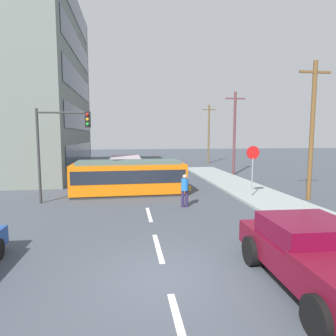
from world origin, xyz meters
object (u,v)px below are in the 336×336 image
(streetcar_tram, at_px, (129,177))
(city_bus, at_px, (126,165))
(stop_sign, at_px, (253,160))
(utility_pole_far, at_px, (209,133))
(pickup_truck_parked, at_px, (319,257))
(utility_pole_mid, at_px, (234,132))
(pedestrian_crossing, at_px, (185,189))
(traffic_light_mast, at_px, (59,137))
(utility_pole_near, at_px, (312,129))

(streetcar_tram, distance_m, city_bus, 7.89)
(stop_sign, height_order, utility_pole_far, utility_pole_far)
(pickup_truck_parked, relative_size, utility_pole_mid, 0.67)
(pedestrian_crossing, distance_m, utility_pole_far, 24.16)
(streetcar_tram, distance_m, traffic_light_mast, 4.71)
(city_bus, height_order, stop_sign, stop_sign)
(streetcar_tram, height_order, pedestrian_crossing, streetcar_tram)
(traffic_light_mast, distance_m, utility_pole_near, 13.70)
(city_bus, height_order, pickup_truck_parked, city_bus)
(pedestrian_crossing, distance_m, pickup_truck_parked, 8.36)
(utility_pole_mid, bearing_deg, city_bus, 178.81)
(stop_sign, xyz_separation_m, utility_pole_far, (3.44, 21.24, 1.76))
(pedestrian_crossing, bearing_deg, streetcar_tram, 126.99)
(city_bus, bearing_deg, utility_pole_far, 46.13)
(streetcar_tram, relative_size, utility_pole_near, 0.91)
(city_bus, xyz_separation_m, traffic_light_mast, (-3.35, -9.71, 2.49))
(pedestrian_crossing, distance_m, traffic_light_mast, 7.14)
(city_bus, height_order, utility_pole_far, utility_pole_far)
(pedestrian_crossing, bearing_deg, utility_pole_near, 5.47)
(utility_pole_far, bearing_deg, traffic_light_mast, -123.99)
(stop_sign, distance_m, utility_pole_mid, 10.39)
(pickup_truck_parked, distance_m, utility_pole_far, 31.69)
(pickup_truck_parked, xyz_separation_m, utility_pole_far, (6.13, 30.93, 3.15))
(utility_pole_far, bearing_deg, city_bus, -133.87)
(pickup_truck_parked, xyz_separation_m, traffic_light_mast, (-7.92, 10.09, 2.71))
(pickup_truck_parked, distance_m, stop_sign, 10.15)
(city_bus, distance_m, stop_sign, 12.50)
(pedestrian_crossing, bearing_deg, stop_sign, 19.24)
(stop_sign, bearing_deg, pickup_truck_parked, -105.51)
(city_bus, relative_size, pedestrian_crossing, 3.34)
(stop_sign, relative_size, utility_pole_mid, 0.38)
(traffic_light_mast, height_order, utility_pole_far, utility_pole_far)
(stop_sign, bearing_deg, traffic_light_mast, 177.85)
(utility_pole_near, bearing_deg, streetcar_tram, 163.35)
(pickup_truck_parked, relative_size, traffic_light_mast, 1.01)
(city_bus, relative_size, stop_sign, 1.94)
(streetcar_tram, xyz_separation_m, utility_pole_near, (10.03, -3.00, 2.90))
(utility_pole_near, bearing_deg, utility_pole_mid, 92.15)
(traffic_light_mast, bearing_deg, utility_pole_near, -4.93)
(streetcar_tram, bearing_deg, pickup_truck_parked, -70.09)
(pickup_truck_parked, xyz_separation_m, utility_pole_near, (5.72, 8.91, 3.19))
(city_bus, xyz_separation_m, utility_pole_mid, (9.89, -0.21, 2.92))
(pedestrian_crossing, relative_size, pickup_truck_parked, 0.33)
(traffic_light_mast, bearing_deg, utility_pole_mid, 35.67)
(city_bus, height_order, utility_pole_near, utility_pole_near)
(pedestrian_crossing, relative_size, utility_pole_far, 0.22)
(city_bus, bearing_deg, utility_pole_near, -46.61)
(streetcar_tram, height_order, utility_pole_near, utility_pole_near)
(pedestrian_crossing, xyz_separation_m, utility_pole_mid, (6.85, 11.37, 3.00))
(streetcar_tram, bearing_deg, traffic_light_mast, -153.19)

